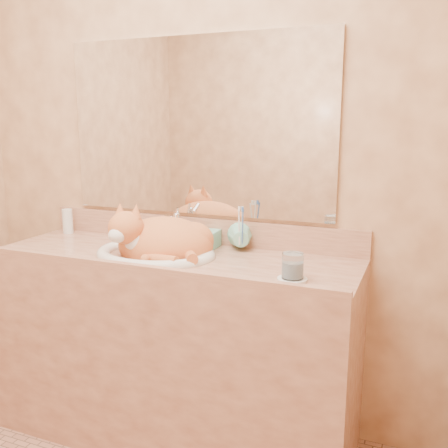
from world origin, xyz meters
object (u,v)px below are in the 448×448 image
at_px(cat, 160,238).
at_px(toothbrush_cup, 241,241).
at_px(soap_dispenser, 204,232).
at_px(vanity_counter, 173,347).
at_px(sink_basin, 155,237).
at_px(water_glass, 293,266).

bearing_deg(cat, toothbrush_cup, 22.94).
relative_size(soap_dispenser, toothbrush_cup, 1.48).
distance_m(cat, soap_dispenser, 0.20).
height_order(vanity_counter, toothbrush_cup, toothbrush_cup).
xyz_separation_m(sink_basin, cat, (0.01, 0.02, -0.01)).
xyz_separation_m(cat, toothbrush_cup, (0.31, 0.16, -0.02)).
height_order(sink_basin, soap_dispenser, soap_dispenser).
distance_m(vanity_counter, cat, 0.50).
distance_m(sink_basin, cat, 0.02).
xyz_separation_m(sink_basin, water_glass, (0.63, -0.12, -0.02)).
relative_size(sink_basin, cat, 1.20).
xyz_separation_m(cat, soap_dispenser, (0.15, 0.13, 0.01)).
xyz_separation_m(vanity_counter, cat, (-0.05, -0.00, 0.50)).
bearing_deg(cat, vanity_counter, -0.82).
bearing_deg(vanity_counter, sink_basin, -162.91).
xyz_separation_m(vanity_counter, toothbrush_cup, (0.26, 0.16, 0.48)).
relative_size(vanity_counter, toothbrush_cup, 13.64).
bearing_deg(sink_basin, water_glass, 1.62).
bearing_deg(water_glass, toothbrush_cup, 136.30).
bearing_deg(water_glass, sink_basin, 169.53).
relative_size(soap_dispenser, water_glass, 1.88).
bearing_deg(soap_dispenser, cat, -141.18).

